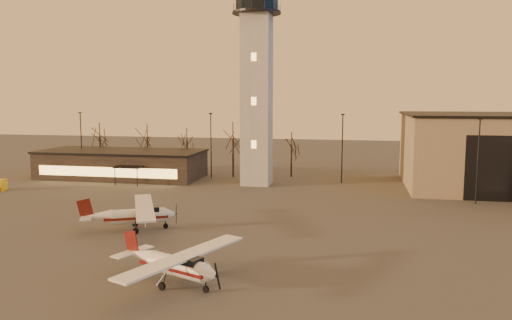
{
  "coord_description": "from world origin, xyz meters",
  "views": [
    {
      "loc": [
        14.03,
        -39.75,
        12.48
      ],
      "look_at": [
        3.35,
        13.0,
        5.73
      ],
      "focal_mm": 35.0,
      "sensor_mm": 36.0,
      "label": 1
    }
  ],
  "objects_px": {
    "control_tower": "(257,70)",
    "cessna_rear": "(140,218)",
    "cessna_front": "(180,270)",
    "terminal": "(122,164)"
  },
  "relations": [
    {
      "from": "control_tower",
      "to": "cessna_rear",
      "type": "xyz_separation_m",
      "value": [
        -5.87,
        -26.72,
        -15.19
      ]
    },
    {
      "from": "control_tower",
      "to": "terminal",
      "type": "height_order",
      "value": "control_tower"
    },
    {
      "from": "control_tower",
      "to": "cessna_front",
      "type": "distance_m",
      "value": 42.28
    },
    {
      "from": "control_tower",
      "to": "cessna_front",
      "type": "relative_size",
      "value": 2.97
    },
    {
      "from": "cessna_front",
      "to": "terminal",
      "type": "bearing_deg",
      "value": 143.34
    },
    {
      "from": "terminal",
      "to": "cessna_rear",
      "type": "bearing_deg",
      "value": -60.68
    },
    {
      "from": "terminal",
      "to": "cessna_front",
      "type": "xyz_separation_m",
      "value": [
        24.68,
        -41.32,
        -1.09
      ]
    },
    {
      "from": "control_tower",
      "to": "cessna_rear",
      "type": "distance_m",
      "value": 31.3
    },
    {
      "from": "cessna_rear",
      "to": "cessna_front",
      "type": "bearing_deg",
      "value": -81.48
    },
    {
      "from": "control_tower",
      "to": "terminal",
      "type": "bearing_deg",
      "value": 174.85
    }
  ]
}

